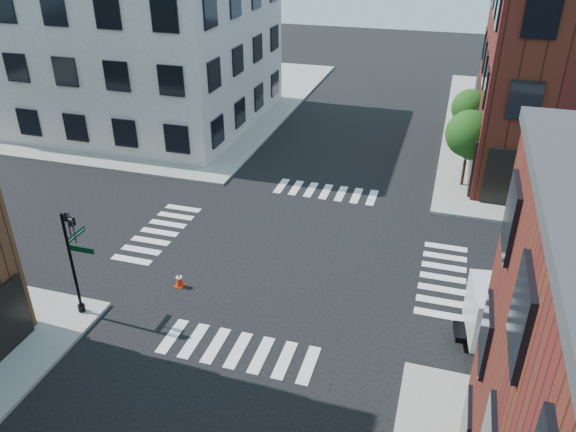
# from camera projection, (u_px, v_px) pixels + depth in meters

# --- Properties ---
(ground) EXTENTS (120.00, 120.00, 0.00)m
(ground) POSITION_uv_depth(u_px,v_px,m) (292.00, 254.00, 26.66)
(ground) COLOR black
(ground) RESTS_ON ground
(sidewalk_nw) EXTENTS (30.00, 30.00, 0.15)m
(sidewalk_nw) POSITION_uv_depth(u_px,v_px,m) (132.00, 95.00, 49.63)
(sidewalk_nw) COLOR gray
(sidewalk_nw) RESTS_ON ground
(building_nw) EXTENTS (22.00, 16.00, 11.00)m
(building_nw) POSITION_uv_depth(u_px,v_px,m) (111.00, 45.00, 42.33)
(building_nw) COLOR #BAB6AA
(building_nw) RESTS_ON ground
(tree_near) EXTENTS (2.69, 2.69, 4.49)m
(tree_near) POSITION_uv_depth(u_px,v_px,m) (470.00, 136.00, 31.63)
(tree_near) COLOR black
(tree_near) RESTS_ON ground
(tree_far) EXTENTS (2.43, 2.43, 4.07)m
(tree_far) POSITION_uv_depth(u_px,v_px,m) (471.00, 110.00, 36.82)
(tree_far) COLOR black
(tree_far) RESTS_ON ground
(signal_pole) EXTENTS (1.29, 1.24, 4.60)m
(signal_pole) POSITION_uv_depth(u_px,v_px,m) (74.00, 253.00, 21.39)
(signal_pole) COLOR black
(signal_pole) RESTS_ON ground
(traffic_cone) EXTENTS (0.40, 0.40, 0.70)m
(traffic_cone) POSITION_uv_depth(u_px,v_px,m) (179.00, 280.00, 24.18)
(traffic_cone) COLOR red
(traffic_cone) RESTS_ON ground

